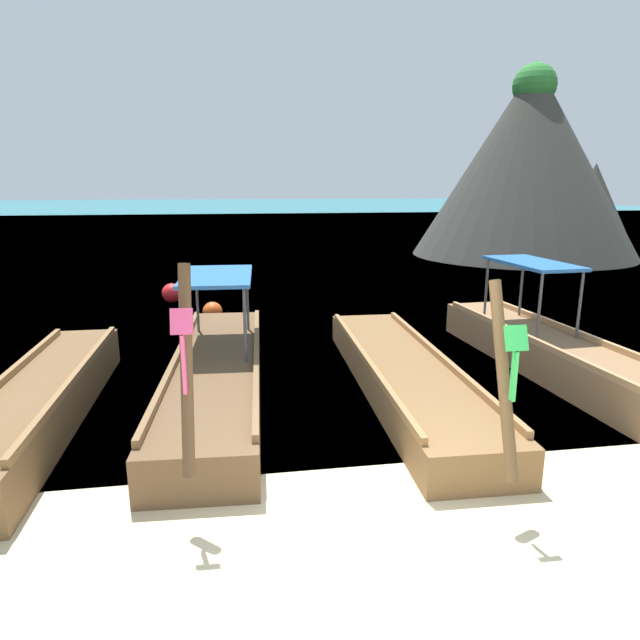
{
  "coord_description": "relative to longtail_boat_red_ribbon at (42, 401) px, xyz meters",
  "views": [
    {
      "loc": [
        -1.26,
        -4.21,
        3.27
      ],
      "look_at": [
        0.0,
        3.62,
        1.32
      ],
      "focal_mm": 31.06,
      "sensor_mm": 36.0,
      "label": 1
    }
  ],
  "objects": [
    {
      "name": "longtail_boat_orange_ribbon",
      "position": [
        8.21,
        0.93,
        0.04
      ],
      "size": [
        1.48,
        6.47,
        2.59
      ],
      "color": "olive",
      "rests_on": "ground"
    },
    {
      "name": "karst_rock",
      "position": [
        16.48,
        16.6,
        3.76
      ],
      "size": [
        11.26,
        10.0,
        8.49
      ],
      "color": "#383833",
      "rests_on": "ground"
    },
    {
      "name": "longtail_boat_red_ribbon",
      "position": [
        0.0,
        0.0,
        0.0
      ],
      "size": [
        1.03,
        6.02,
        2.68
      ],
      "color": "brown",
      "rests_on": "ground"
    },
    {
      "name": "longtail_boat_green_ribbon",
      "position": [
        5.35,
        0.4,
        -0.06
      ],
      "size": [
        1.46,
        7.01,
        2.36
      ],
      "color": "brown",
      "rests_on": "ground"
    },
    {
      "name": "longtail_boat_pink_ribbon",
      "position": [
        2.39,
        0.8,
        0.01
      ],
      "size": [
        1.67,
        7.0,
        2.55
      ],
      "color": "brown",
      "rests_on": "ground"
    },
    {
      "name": "ground",
      "position": [
        3.94,
        -3.51,
        -0.33
      ],
      "size": [
        120.0,
        120.0,
        0.0
      ],
      "primitive_type": "plane",
      "color": "beige"
    },
    {
      "name": "mooring_buoy_near",
      "position": [
        2.18,
        5.64,
        -0.09
      ],
      "size": [
        0.48,
        0.48,
        0.48
      ],
      "color": "#EA5119",
      "rests_on": "sea_water"
    },
    {
      "name": "mooring_buoy_far",
      "position": [
        0.98,
        8.05,
        -0.05
      ],
      "size": [
        0.55,
        0.55,
        0.55
      ],
      "color": "red",
      "rests_on": "sea_water"
    },
    {
      "name": "sea_water",
      "position": [
        3.94,
        58.1,
        -0.33
      ],
      "size": [
        120.0,
        120.0,
        0.0
      ],
      "primitive_type": "plane",
      "color": "#147A89",
      "rests_on": "ground"
    }
  ]
}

